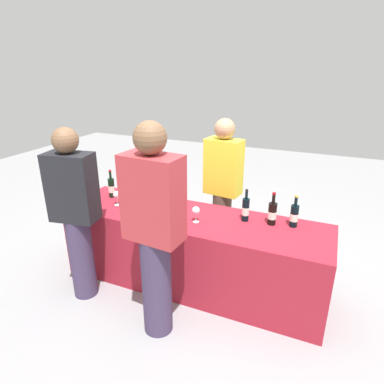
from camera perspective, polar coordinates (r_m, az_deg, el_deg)
The scene contains 15 objects.
ground_plane at distance 3.54m, azimuth 0.00°, elevation -15.31°, with size 12.00×12.00×0.00m, color gray.
tasting_table at distance 3.33m, azimuth 0.00°, elevation -10.10°, with size 2.57×0.71×0.75m, color maroon.
wine_bottle_0 at distance 3.67m, azimuth -13.73°, elevation 0.76°, with size 0.07×0.07×0.31m.
wine_bottle_1 at distance 3.53m, azimuth -11.76°, elevation 0.24°, with size 0.08×0.08×0.32m.
wine_bottle_2 at distance 3.40m, azimuth -6.45°, elevation -0.43°, with size 0.08×0.08×0.30m.
wine_bottle_3 at distance 3.36m, azimuth -2.88°, elevation -0.46°, with size 0.07×0.07×0.31m.
wine_bottle_4 at distance 3.06m, azimuth 9.23°, elevation -2.99°, with size 0.07×0.07×0.31m.
wine_bottle_5 at distance 3.05m, azimuth 13.69°, elevation -3.59°, with size 0.08×0.08×0.31m.
wine_bottle_6 at distance 3.06m, azimuth 17.22°, elevation -3.90°, with size 0.07×0.07×0.30m.
wine_glass_0 at distance 3.44m, azimuth -12.87°, elevation -0.51°, with size 0.08×0.08×0.15m.
wine_glass_1 at distance 3.03m, azimuth -4.33°, elevation -3.56°, with size 0.07×0.07×0.13m.
wine_glass_2 at distance 3.00m, azimuth 0.68°, elevation -3.30°, with size 0.07×0.07×0.15m.
server_pouring at distance 3.59m, azimuth 5.33°, elevation 0.99°, with size 0.41×0.26×1.60m.
guest_0 at distance 3.12m, azimuth -19.50°, elevation -3.16°, with size 0.44×0.29×1.64m.
guest_1 at distance 2.52m, azimuth -6.54°, elevation -6.33°, with size 0.46×0.28×1.76m.
Camera 1 is at (1.13, -2.61, 2.12)m, focal length 30.89 mm.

